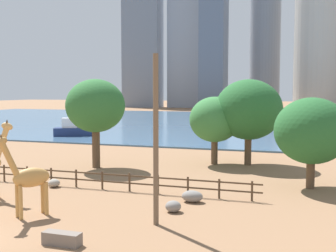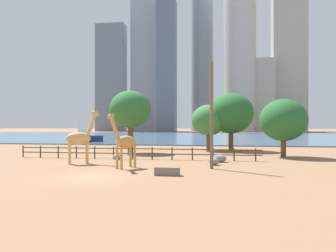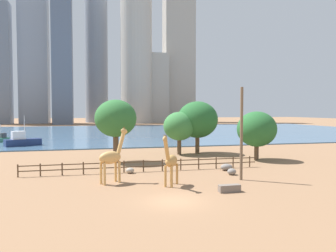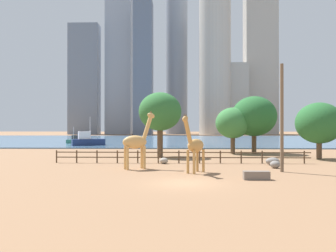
{
  "view_description": "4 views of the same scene",
  "coord_description": "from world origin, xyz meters",
  "px_view_note": "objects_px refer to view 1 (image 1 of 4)",
  "views": [
    {
      "loc": [
        15.49,
        -14.64,
        7.0
      ],
      "look_at": [
        0.82,
        30.05,
        3.08
      ],
      "focal_mm": 45.0,
      "sensor_mm": 36.0,
      "label": 1
    },
    {
      "loc": [
        8.86,
        -21.66,
        3.66
      ],
      "look_at": [
        0.81,
        28.76,
        3.45
      ],
      "focal_mm": 35.0,
      "sensor_mm": 36.0,
      "label": 2
    },
    {
      "loc": [
        -6.03,
        -23.02,
        6.67
      ],
      "look_at": [
        2.85,
        13.69,
        4.88
      ],
      "focal_mm": 35.0,
      "sensor_mm": 36.0,
      "label": 3
    },
    {
      "loc": [
        -0.34,
        -21.51,
        3.64
      ],
      "look_at": [
        -1.62,
        17.76,
        3.84
      ],
      "focal_mm": 35.0,
      "sensor_mm": 36.0,
      "label": 4
    }
  ],
  "objects_px": {
    "boat_sailboat": "(74,126)",
    "giraffe_companion": "(28,178)",
    "boulder_small": "(54,183)",
    "tree_center_broad": "(95,106)",
    "feeding_trough": "(62,239)",
    "tree_left_small": "(215,120)",
    "utility_pole": "(156,140)",
    "boat_ferry": "(74,130)",
    "boulder_by_pole": "(192,196)",
    "tree_left_large": "(312,131)",
    "tree_right_tall": "(249,110)",
    "boulder_near_fence": "(173,206)"
  },
  "relations": [
    {
      "from": "giraffe_companion",
      "to": "boulder_near_fence",
      "type": "relative_size",
      "value": 5.16
    },
    {
      "from": "boulder_by_pole",
      "to": "feeding_trough",
      "type": "xyz_separation_m",
      "value": [
        -3.72,
        -9.06,
        -0.07
      ]
    },
    {
      "from": "boulder_small",
      "to": "tree_left_small",
      "type": "height_order",
      "value": "tree_left_small"
    },
    {
      "from": "giraffe_companion",
      "to": "boat_ferry",
      "type": "relative_size",
      "value": 0.72
    },
    {
      "from": "utility_pole",
      "to": "tree_center_broad",
      "type": "distance_m",
      "value": 17.65
    },
    {
      "from": "boulder_near_fence",
      "to": "tree_right_tall",
      "type": "bearing_deg",
      "value": 83.2
    },
    {
      "from": "boulder_by_pole",
      "to": "giraffe_companion",
      "type": "bearing_deg",
      "value": -143.53
    },
    {
      "from": "boulder_near_fence",
      "to": "feeding_trough",
      "type": "distance_m",
      "value": 7.35
    },
    {
      "from": "giraffe_companion",
      "to": "boat_sailboat",
      "type": "distance_m",
      "value": 52.63
    },
    {
      "from": "feeding_trough",
      "to": "boulder_near_fence",
      "type": "bearing_deg",
      "value": 63.93
    },
    {
      "from": "boat_sailboat",
      "to": "tree_right_tall",
      "type": "bearing_deg",
      "value": 67.91
    },
    {
      "from": "boulder_small",
      "to": "tree_right_tall",
      "type": "distance_m",
      "value": 19.07
    },
    {
      "from": "utility_pole",
      "to": "boulder_small",
      "type": "height_order",
      "value": "utility_pole"
    },
    {
      "from": "tree_left_small",
      "to": "boat_ferry",
      "type": "bearing_deg",
      "value": 146.37
    },
    {
      "from": "tree_left_large",
      "to": "tree_right_tall",
      "type": "xyz_separation_m",
      "value": [
        -5.55,
        8.39,
        1.08
      ]
    },
    {
      "from": "giraffe_companion",
      "to": "tree_left_small",
      "type": "xyz_separation_m",
      "value": [
        6.32,
        19.87,
        2.07
      ]
    },
    {
      "from": "boat_ferry",
      "to": "boat_sailboat",
      "type": "height_order",
      "value": "boat_ferry"
    },
    {
      "from": "boat_sailboat",
      "to": "giraffe_companion",
      "type": "bearing_deg",
      "value": 43.2
    },
    {
      "from": "tree_center_broad",
      "to": "tree_right_tall",
      "type": "relative_size",
      "value": 1.0
    },
    {
      "from": "boulder_small",
      "to": "giraffe_companion",
      "type": "bearing_deg",
      "value": -67.34
    },
    {
      "from": "boulder_small",
      "to": "tree_left_small",
      "type": "xyz_separation_m",
      "value": [
        9.1,
        13.19,
        3.98
      ]
    },
    {
      "from": "feeding_trough",
      "to": "boat_sailboat",
      "type": "bearing_deg",
      "value": 120.17
    },
    {
      "from": "giraffe_companion",
      "to": "tree_center_broad",
      "type": "relative_size",
      "value": 0.59
    },
    {
      "from": "boulder_by_pole",
      "to": "boat_sailboat",
      "type": "relative_size",
      "value": 0.32
    },
    {
      "from": "boulder_near_fence",
      "to": "tree_center_broad",
      "type": "bearing_deg",
      "value": 133.94
    },
    {
      "from": "boulder_small",
      "to": "tree_right_tall",
      "type": "xyz_separation_m",
      "value": [
        12.21,
        13.8,
        4.94
      ]
    },
    {
      "from": "giraffe_companion",
      "to": "boulder_near_fence",
      "type": "xyz_separation_m",
      "value": [
        7.38,
        3.35,
        -1.88
      ]
    },
    {
      "from": "feeding_trough",
      "to": "boat_sailboat",
      "type": "height_order",
      "value": "boat_sailboat"
    },
    {
      "from": "boulder_by_pole",
      "to": "boulder_small",
      "type": "xyz_separation_m",
      "value": [
        -10.65,
        0.86,
        -0.07
      ]
    },
    {
      "from": "utility_pole",
      "to": "boulder_small",
      "type": "relative_size",
      "value": 10.34
    },
    {
      "from": "boulder_near_fence",
      "to": "tree_left_large",
      "type": "height_order",
      "value": "tree_left_large"
    },
    {
      "from": "giraffe_companion",
      "to": "tree_right_tall",
      "type": "height_order",
      "value": "tree_right_tall"
    },
    {
      "from": "utility_pole",
      "to": "boat_sailboat",
      "type": "distance_m",
      "value": 55.75
    },
    {
      "from": "tree_left_large",
      "to": "boat_ferry",
      "type": "xyz_separation_m",
      "value": [
        -33.98,
        24.63,
        -3.03
      ]
    },
    {
      "from": "giraffe_companion",
      "to": "boulder_by_pole",
      "type": "height_order",
      "value": "giraffe_companion"
    },
    {
      "from": "tree_right_tall",
      "to": "boat_sailboat",
      "type": "xyz_separation_m",
      "value": [
        -34.15,
        25.96,
        -4.44
      ]
    },
    {
      "from": "boulder_small",
      "to": "tree_center_broad",
      "type": "distance_m",
      "value": 9.72
    },
    {
      "from": "tree_center_broad",
      "to": "tree_left_small",
      "type": "distance_m",
      "value": 11.25
    },
    {
      "from": "giraffe_companion",
      "to": "tree_center_broad",
      "type": "distance_m",
      "value": 15.59
    },
    {
      "from": "tree_left_large",
      "to": "tree_left_small",
      "type": "relative_size",
      "value": 1.01
    },
    {
      "from": "boulder_small",
      "to": "boulder_by_pole",
      "type": "bearing_deg",
      "value": -4.63
    },
    {
      "from": "feeding_trough",
      "to": "tree_center_broad",
      "type": "xyz_separation_m",
      "value": [
        -7.77,
        18.02,
        5.32
      ]
    },
    {
      "from": "utility_pole",
      "to": "tree_left_small",
      "type": "relative_size",
      "value": 1.38
    },
    {
      "from": "utility_pole",
      "to": "boat_ferry",
      "type": "relative_size",
      "value": 1.36
    },
    {
      "from": "boulder_by_pole",
      "to": "boat_sailboat",
      "type": "height_order",
      "value": "boat_sailboat"
    },
    {
      "from": "boulder_small",
      "to": "boat_ferry",
      "type": "height_order",
      "value": "boat_ferry"
    },
    {
      "from": "utility_pole",
      "to": "boulder_by_pole",
      "type": "height_order",
      "value": "utility_pole"
    },
    {
      "from": "feeding_trough",
      "to": "boat_ferry",
      "type": "height_order",
      "value": "boat_ferry"
    },
    {
      "from": "giraffe_companion",
      "to": "boulder_small",
      "type": "distance_m",
      "value": 7.48
    },
    {
      "from": "boulder_small",
      "to": "tree_center_broad",
      "type": "height_order",
      "value": "tree_center_broad"
    }
  ]
}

